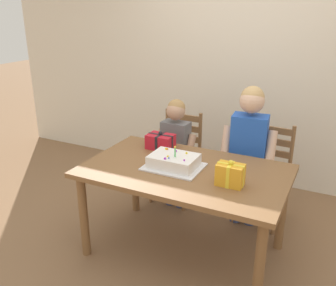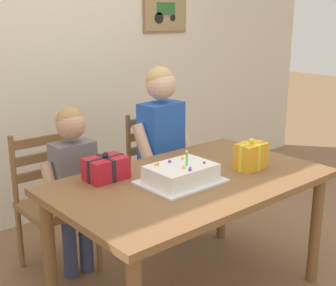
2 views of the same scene
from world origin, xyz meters
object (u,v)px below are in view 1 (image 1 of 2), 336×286
(birthday_cake, at_px, (174,162))
(gift_box_beside_cake, at_px, (161,141))
(gift_box_red_large, at_px, (230,175))
(chair_left, at_px, (177,156))
(dining_table, at_px, (185,180))
(chair_right, at_px, (264,173))
(child_younger, at_px, (176,144))
(child_older, at_px, (249,144))

(birthday_cake, relative_size, gift_box_beside_cake, 1.88)
(birthday_cake, height_order, gift_box_red_large, birthday_cake)
(gift_box_red_large, height_order, gift_box_beside_cake, gift_box_red_large)
(birthday_cake, xyz_separation_m, chair_left, (-0.36, 0.84, -0.34))
(birthday_cake, relative_size, chair_left, 0.48)
(dining_table, height_order, chair_right, chair_right)
(chair_left, bearing_deg, chair_right, -0.01)
(dining_table, height_order, gift_box_red_large, gift_box_red_large)
(birthday_cake, bearing_deg, chair_right, 56.99)
(gift_box_beside_cake, height_order, chair_right, chair_right)
(birthday_cake, distance_m, gift_box_red_large, 0.49)
(birthday_cake, height_order, child_younger, child_younger)
(gift_box_red_large, xyz_separation_m, chair_left, (-0.84, 0.93, -0.37))
(gift_box_beside_cake, relative_size, chair_left, 0.25)
(chair_right, bearing_deg, child_older, -126.48)
(dining_table, bearing_deg, chair_left, 118.63)
(chair_right, bearing_deg, dining_table, -118.85)
(gift_box_beside_cake, relative_size, child_younger, 0.21)
(gift_box_beside_cake, bearing_deg, child_older, 26.33)
(gift_box_red_large, xyz_separation_m, gift_box_beside_cake, (-0.76, 0.41, -0.01))
(birthday_cake, xyz_separation_m, chair_right, (0.55, 0.84, -0.34))
(gift_box_beside_cake, height_order, chair_left, chair_left)
(birthday_cake, bearing_deg, dining_table, 8.35)
(chair_right, relative_size, child_younger, 0.82)
(birthday_cake, xyz_separation_m, gift_box_red_large, (0.48, -0.09, 0.03))
(gift_box_red_large, bearing_deg, chair_left, 132.09)
(gift_box_red_large, distance_m, gift_box_beside_cake, 0.87)
(gift_box_red_large, height_order, child_younger, child_younger)
(dining_table, bearing_deg, gift_box_beside_cake, 140.61)
(dining_table, relative_size, birthday_cake, 3.57)
(gift_box_red_large, height_order, child_older, child_older)
(chair_right, distance_m, child_younger, 0.89)
(gift_box_red_large, distance_m, child_older, 0.76)
(child_older, bearing_deg, chair_right, 53.52)
(dining_table, height_order, chair_left, chair_left)
(dining_table, xyz_separation_m, child_younger, (-0.39, 0.65, 0.02))
(birthday_cake, height_order, chair_right, birthday_cake)
(chair_right, xyz_separation_m, child_older, (-0.13, -0.18, 0.33))
(birthday_cake, height_order, chair_left, birthday_cake)
(gift_box_red_large, xyz_separation_m, child_younger, (-0.78, 0.76, -0.15))
(child_younger, bearing_deg, dining_table, -59.24)
(chair_left, bearing_deg, dining_table, -61.37)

